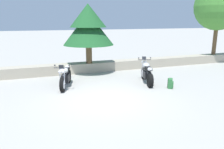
# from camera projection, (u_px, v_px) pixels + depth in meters

# --- Properties ---
(ground_plane) EXTENTS (120.00, 120.00, 0.00)m
(ground_plane) POSITION_uv_depth(u_px,v_px,m) (104.00, 99.00, 8.56)
(ground_plane) COLOR #A3A099
(stone_wall) EXTENTS (36.00, 0.80, 0.55)m
(stone_wall) POSITION_uv_depth(u_px,v_px,m) (79.00, 68.00, 12.87)
(stone_wall) COLOR #A89E89
(stone_wall) RESTS_ON ground
(motorcycle_white_near_left) EXTENTS (0.94, 2.00, 1.18)m
(motorcycle_white_near_left) POSITION_uv_depth(u_px,v_px,m) (65.00, 77.00, 10.04)
(motorcycle_white_near_left) COLOR black
(motorcycle_white_near_left) RESTS_ON ground
(motorcycle_silver_centre) EXTENTS (0.87, 2.02, 1.18)m
(motorcycle_silver_centre) POSITION_uv_depth(u_px,v_px,m) (147.00, 73.00, 10.72)
(motorcycle_silver_centre) COLOR black
(motorcycle_silver_centre) RESTS_ON ground
(rider_backpack) EXTENTS (0.34, 0.35, 0.47)m
(rider_backpack) POSITION_uv_depth(u_px,v_px,m) (170.00, 83.00, 9.91)
(rider_backpack) COLOR #2D6B38
(rider_backpack) RESTS_ON ground
(pine_tree_far_left) EXTENTS (2.84, 2.84, 3.32)m
(pine_tree_far_left) POSITION_uv_depth(u_px,v_px,m) (88.00, 25.00, 12.31)
(pine_tree_far_left) COLOR brown
(pine_tree_far_left) RESTS_ON stone_wall
(leafy_tree_mid_left) EXTENTS (3.45, 3.28, 4.99)m
(leafy_tree_mid_left) POSITION_uv_depth(u_px,v_px,m) (221.00, 7.00, 15.21)
(leafy_tree_mid_left) COLOR brown
(leafy_tree_mid_left) RESTS_ON stone_wall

